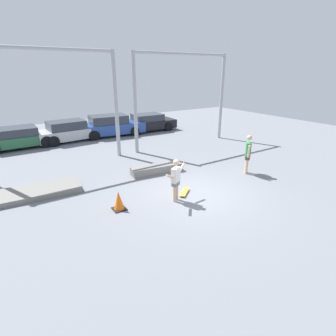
{
  "coord_description": "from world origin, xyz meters",
  "views": [
    {
      "loc": [
        -5.74,
        -6.99,
        4.41
      ],
      "look_at": [
        -0.38,
        1.32,
        0.7
      ],
      "focal_mm": 28.0,
      "sensor_mm": 36.0,
      "label": 1
    }
  ],
  "objects_px": {
    "skateboard": "(185,192)",
    "parked_car_green": "(17,138)",
    "skateboarder": "(176,178)",
    "parked_car_black": "(149,123)",
    "grind_box": "(157,169)",
    "parked_car_silver": "(69,131)",
    "manual_pad": "(40,191)",
    "traffic_cone": "(119,201)",
    "parked_car_blue": "(111,126)",
    "bystander": "(248,153)"
  },
  "relations": [
    {
      "from": "bystander",
      "to": "traffic_cone",
      "type": "bearing_deg",
      "value": -46.7
    },
    {
      "from": "manual_pad",
      "to": "parked_car_green",
      "type": "xyz_separation_m",
      "value": [
        -0.07,
        7.49,
        0.52
      ]
    },
    {
      "from": "grind_box",
      "to": "parked_car_silver",
      "type": "relative_size",
      "value": 0.56
    },
    {
      "from": "skateboarder",
      "to": "traffic_cone",
      "type": "distance_m",
      "value": 2.09
    },
    {
      "from": "manual_pad",
      "to": "traffic_cone",
      "type": "bearing_deg",
      "value": -53.21
    },
    {
      "from": "skateboarder",
      "to": "parked_car_blue",
      "type": "xyz_separation_m",
      "value": [
        1.79,
        10.77,
        -0.17
      ]
    },
    {
      "from": "skateboarder",
      "to": "parked_car_black",
      "type": "distance_m",
      "value": 11.7
    },
    {
      "from": "parked_car_black",
      "to": "parked_car_blue",
      "type": "bearing_deg",
      "value": -179.57
    },
    {
      "from": "parked_car_silver",
      "to": "bystander",
      "type": "xyz_separation_m",
      "value": [
        5.3,
        -10.28,
        0.33
      ]
    },
    {
      "from": "grind_box",
      "to": "manual_pad",
      "type": "distance_m",
      "value": 4.86
    },
    {
      "from": "skateboarder",
      "to": "manual_pad",
      "type": "distance_m",
      "value": 5.23
    },
    {
      "from": "skateboard",
      "to": "parked_car_black",
      "type": "height_order",
      "value": "parked_car_black"
    },
    {
      "from": "skateboard",
      "to": "manual_pad",
      "type": "bearing_deg",
      "value": 107.9
    },
    {
      "from": "parked_car_blue",
      "to": "parked_car_black",
      "type": "bearing_deg",
      "value": 3.17
    },
    {
      "from": "skateboard",
      "to": "parked_car_green",
      "type": "relative_size",
      "value": 0.17
    },
    {
      "from": "bystander",
      "to": "parked_car_blue",
      "type": "bearing_deg",
      "value": -123.27
    },
    {
      "from": "parked_car_silver",
      "to": "bystander",
      "type": "height_order",
      "value": "bystander"
    },
    {
      "from": "parked_car_silver",
      "to": "bystander",
      "type": "bearing_deg",
      "value": -66.95
    },
    {
      "from": "parked_car_blue",
      "to": "grind_box",
      "type": "bearing_deg",
      "value": -91.8
    },
    {
      "from": "parked_car_green",
      "to": "parked_car_blue",
      "type": "bearing_deg",
      "value": -1.17
    },
    {
      "from": "grind_box",
      "to": "traffic_cone",
      "type": "distance_m",
      "value": 3.54
    },
    {
      "from": "manual_pad",
      "to": "traffic_cone",
      "type": "xyz_separation_m",
      "value": [
        2.06,
        -2.76,
        0.22
      ]
    },
    {
      "from": "skateboard",
      "to": "parked_car_silver",
      "type": "xyz_separation_m",
      "value": [
        -1.7,
        10.47,
        0.58
      ]
    },
    {
      "from": "parked_car_blue",
      "to": "bystander",
      "type": "height_order",
      "value": "bystander"
    },
    {
      "from": "skateboarder",
      "to": "bystander",
      "type": "height_order",
      "value": "bystander"
    },
    {
      "from": "grind_box",
      "to": "parked_car_black",
      "type": "bearing_deg",
      "value": 63.25
    },
    {
      "from": "parked_car_black",
      "to": "bystander",
      "type": "bearing_deg",
      "value": -91.06
    },
    {
      "from": "grind_box",
      "to": "parked_car_blue",
      "type": "xyz_separation_m",
      "value": [
        0.98,
        8.05,
        0.51
      ]
    },
    {
      "from": "manual_pad",
      "to": "parked_car_blue",
      "type": "height_order",
      "value": "parked_car_blue"
    },
    {
      "from": "parked_car_green",
      "to": "parked_car_blue",
      "type": "xyz_separation_m",
      "value": [
        5.88,
        0.01,
        0.08
      ]
    },
    {
      "from": "parked_car_blue",
      "to": "parked_car_black",
      "type": "height_order",
      "value": "parked_car_blue"
    },
    {
      "from": "parked_car_blue",
      "to": "parked_car_green",
      "type": "bearing_deg",
      "value": -174.74
    },
    {
      "from": "bystander",
      "to": "traffic_cone",
      "type": "relative_size",
      "value": 2.68
    },
    {
      "from": "traffic_cone",
      "to": "grind_box",
      "type": "bearing_deg",
      "value": 38.67
    },
    {
      "from": "skateboarder",
      "to": "manual_pad",
      "type": "bearing_deg",
      "value": 112.54
    },
    {
      "from": "manual_pad",
      "to": "skateboard",
      "type": "bearing_deg",
      "value": -32.72
    },
    {
      "from": "parked_car_silver",
      "to": "parked_car_blue",
      "type": "height_order",
      "value": "parked_car_blue"
    },
    {
      "from": "parked_car_blue",
      "to": "bystander",
      "type": "bearing_deg",
      "value": -71.66
    },
    {
      "from": "bystander",
      "to": "grind_box",
      "type": "bearing_deg",
      "value": -79.85
    },
    {
      "from": "grind_box",
      "to": "manual_pad",
      "type": "relative_size",
      "value": 0.8
    },
    {
      "from": "manual_pad",
      "to": "parked_car_silver",
      "type": "bearing_deg",
      "value": 68.69
    },
    {
      "from": "skateboarder",
      "to": "traffic_cone",
      "type": "bearing_deg",
      "value": 137.25
    },
    {
      "from": "skateboard",
      "to": "grind_box",
      "type": "relative_size",
      "value": 0.32
    },
    {
      "from": "parked_car_silver",
      "to": "traffic_cone",
      "type": "height_order",
      "value": "parked_car_silver"
    },
    {
      "from": "manual_pad",
      "to": "grind_box",
      "type": "bearing_deg",
      "value": -6.47
    },
    {
      "from": "skateboarder",
      "to": "parked_car_blue",
      "type": "distance_m",
      "value": 10.91
    },
    {
      "from": "bystander",
      "to": "traffic_cone",
      "type": "distance_m",
      "value": 6.19
    },
    {
      "from": "grind_box",
      "to": "bystander",
      "type": "height_order",
      "value": "bystander"
    },
    {
      "from": "skateboard",
      "to": "grind_box",
      "type": "height_order",
      "value": "grind_box"
    },
    {
      "from": "skateboarder",
      "to": "parked_car_silver",
      "type": "xyz_separation_m",
      "value": [
        -1.09,
        10.76,
        -0.21
      ]
    }
  ]
}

